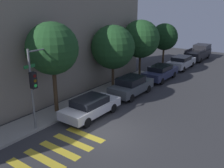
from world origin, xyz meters
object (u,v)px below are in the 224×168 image
object	(u,v)px
pickup_truck	(199,52)
tree_far_end	(141,39)
sedan_middle	(131,86)
sedan_tail_of_row	(181,62)
sedan_far_end	(160,72)
tree_behind_truck	(164,37)
tree_near_corner	(52,49)
traffic_light_pole	(37,75)
tree_midblock	(113,47)
sedan_near_corner	(91,106)

from	to	relation	value
pickup_truck	tree_far_end	xyz separation A→B (m)	(-11.75, 2.20, 2.83)
sedan_middle	sedan_tail_of_row	xyz separation A→B (m)	(10.73, -0.00, -0.03)
sedan_far_end	tree_behind_truck	distance (m)	6.33
tree_near_corner	tree_far_end	bearing A→B (deg)	-0.00
traffic_light_pole	tree_near_corner	bearing A→B (deg)	24.86
sedan_tail_of_row	tree_midblock	size ratio (longest dim) A/B	0.84
traffic_light_pole	sedan_near_corner	bearing A→B (deg)	-23.32
pickup_truck	tree_far_end	world-z (taller)	tree_far_end
sedan_near_corner	sedan_tail_of_row	world-z (taller)	sedan_tail_of_row
sedan_middle	tree_far_end	bearing A→B (deg)	23.16
sedan_middle	sedan_tail_of_row	size ratio (longest dim) A/B	0.93
traffic_light_pole	tree_far_end	distance (m)	13.07
tree_far_end	tree_behind_truck	size ratio (longest dim) A/B	1.13
pickup_truck	tree_behind_truck	world-z (taller)	tree_behind_truck
tree_near_corner	tree_far_end	xyz separation A→B (m)	(11.02, -0.00, -0.58)
sedan_near_corner	sedan_middle	world-z (taller)	sedan_middle
tree_near_corner	pickup_truck	bearing A→B (deg)	-5.51
sedan_far_end	tree_near_corner	distance (m)	11.96
pickup_truck	tree_behind_truck	xyz separation A→B (m)	(-6.27, 2.20, 2.49)
pickup_truck	tree_midblock	distance (m)	16.70
sedan_middle	sedan_far_end	world-z (taller)	sedan_middle
tree_near_corner	tree_midblock	bearing A→B (deg)	-0.00
sedan_tail_of_row	pickup_truck	distance (m)	6.16
traffic_light_pole	tree_near_corner	size ratio (longest dim) A/B	0.79
tree_behind_truck	sedan_middle	bearing A→B (deg)	-168.31
sedan_far_end	tree_midblock	bearing A→B (deg)	155.26
sedan_middle	tree_behind_truck	size ratio (longest dim) A/B	0.86
sedan_near_corner	tree_midblock	world-z (taller)	tree_midblock
traffic_light_pole	tree_near_corner	distance (m)	2.47
tree_near_corner	tree_midblock	xyz separation A→B (m)	(6.43, -0.00, -0.76)
traffic_light_pole	tree_behind_truck	size ratio (longest dim) A/B	0.96
sedan_tail_of_row	traffic_light_pole	bearing A→B (deg)	176.11
sedan_far_end	sedan_tail_of_row	size ratio (longest dim) A/B	0.99
traffic_light_pole	sedan_middle	xyz separation A→B (m)	(7.89, -1.27, -2.44)
sedan_middle	pickup_truck	xyz separation A→B (m)	(16.89, -0.00, 0.13)
pickup_truck	tree_far_end	bearing A→B (deg)	169.42
pickup_truck	tree_midblock	size ratio (longest dim) A/B	0.99
sedan_middle	pickup_truck	size ratio (longest dim) A/B	0.79
pickup_truck	tree_midblock	bearing A→B (deg)	172.34
tree_behind_truck	sedan_tail_of_row	bearing A→B (deg)	-87.19
tree_near_corner	sedan_middle	bearing A→B (deg)	-20.47
traffic_light_pole	tree_midblock	distance (m)	8.50
sedan_far_end	tree_midblock	size ratio (longest dim) A/B	0.83
tree_near_corner	tree_far_end	world-z (taller)	tree_near_corner
tree_near_corner	tree_behind_truck	world-z (taller)	tree_near_corner
sedan_near_corner	tree_midblock	bearing A→B (deg)	21.75
sedan_near_corner	sedan_far_end	bearing A→B (deg)	0.00
traffic_light_pole	sedan_tail_of_row	world-z (taller)	traffic_light_pole
pickup_truck	sedan_near_corner	bearing A→B (deg)	-180.00
traffic_light_pole	sedan_middle	world-z (taller)	traffic_light_pole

